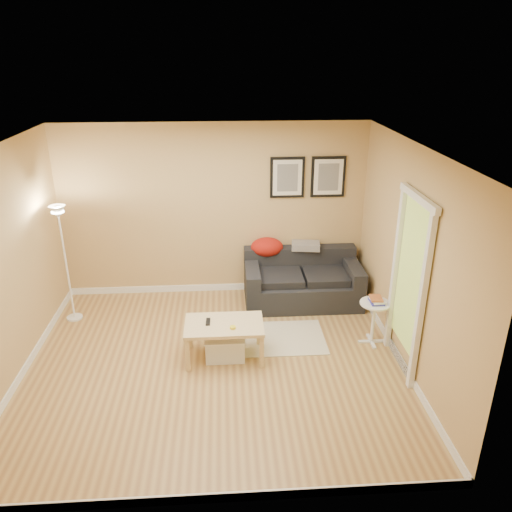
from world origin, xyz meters
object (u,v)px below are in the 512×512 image
at_px(sofa, 303,279).
at_px(floor_lamp, 67,267).
at_px(side_table, 373,323).
at_px(book_stack, 377,300).
at_px(coffee_table, 225,340).
at_px(storage_bin, 225,346).

xyz_separation_m(sofa, floor_lamp, (-3.29, -0.29, 0.41)).
bearing_deg(side_table, floor_lamp, 167.53).
bearing_deg(floor_lamp, book_stack, -12.32).
xyz_separation_m(coffee_table, side_table, (1.90, 0.20, 0.05)).
distance_m(storage_bin, side_table, 1.92).
relative_size(book_stack, floor_lamp, 0.13).
height_order(coffee_table, storage_bin, coffee_table).
relative_size(coffee_table, side_table, 1.63).
xyz_separation_m(coffee_table, floor_lamp, (-2.12, 1.09, 0.55)).
bearing_deg(floor_lamp, sofa, 5.06).
distance_m(side_table, floor_lamp, 4.15).
height_order(storage_bin, side_table, side_table).
bearing_deg(sofa, book_stack, -57.43).
bearing_deg(coffee_table, storage_bin, -32.21).
xyz_separation_m(side_table, book_stack, (0.02, 0.01, 0.33)).
xyz_separation_m(sofa, storage_bin, (-1.17, -1.39, -0.22)).
bearing_deg(sofa, storage_bin, -130.08).
height_order(side_table, book_stack, book_stack).
bearing_deg(storage_bin, floor_lamp, 152.69).
bearing_deg(floor_lamp, storage_bin, -27.31).
height_order(sofa, coffee_table, sofa).
bearing_deg(side_table, sofa, 121.83).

